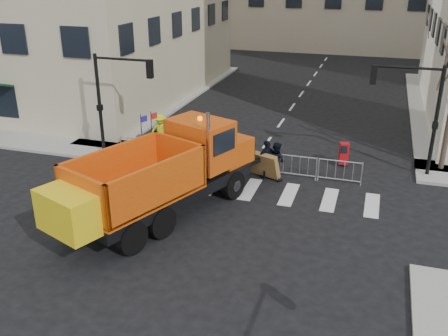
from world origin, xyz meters
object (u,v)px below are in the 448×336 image
(cop_a, at_px, (218,154))
(cop_c, at_px, (267,160))
(cop_b, at_px, (276,161))
(worker, at_px, (160,131))
(newspaper_box, at_px, (344,153))
(plow_truck, at_px, (161,174))

(cop_a, distance_m, cop_c, 2.44)
(cop_b, relative_size, cop_c, 0.98)
(cop_b, relative_size, worker, 0.98)
(cop_b, bearing_deg, worker, 13.68)
(cop_c, bearing_deg, newspaper_box, 170.50)
(cop_b, bearing_deg, cop_c, 30.16)
(plow_truck, height_order, cop_b, plow_truck)
(worker, bearing_deg, cop_a, -43.32)
(plow_truck, relative_size, newspaper_box, 10.23)
(plow_truck, xyz_separation_m, cop_c, (3.16, 5.08, -0.94))
(plow_truck, distance_m, newspaper_box, 10.19)
(cop_a, relative_size, cop_b, 1.02)
(cop_c, xyz_separation_m, newspaper_box, (3.38, 2.65, -0.25))
(plow_truck, relative_size, worker, 5.90)
(cop_c, relative_size, newspaper_box, 1.73)
(worker, height_order, newspaper_box, worker)
(plow_truck, relative_size, cop_c, 5.90)
(cop_a, xyz_separation_m, cop_b, (2.90, 0.00, -0.02))
(newspaper_box, bearing_deg, cop_a, -168.92)
(worker, bearing_deg, cop_b, -32.73)
(plow_truck, bearing_deg, cop_a, 13.53)
(cop_b, height_order, cop_c, cop_c)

